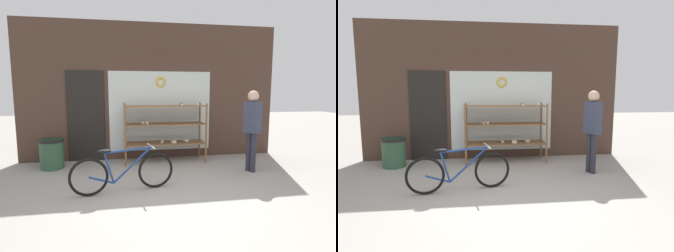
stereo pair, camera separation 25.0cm
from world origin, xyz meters
TOP-DOWN VIEW (x-y plane):
  - ground_plane at (0.00, 0.00)m, footprint 30.00×30.00m
  - storefront_facade at (-0.04, 2.57)m, footprint 6.17×0.13m
  - display_case at (0.25, 2.15)m, footprint 1.86×0.57m
  - bicycle at (-0.71, 0.41)m, footprint 1.68×0.49m
  - pedestrian at (1.86, 1.11)m, footprint 0.29×0.36m
  - trash_bin at (-2.21, 1.99)m, footprint 0.51×0.51m

SIDE VIEW (x-z plane):
  - ground_plane at x=0.00m, z-range 0.00..0.00m
  - bicycle at x=-0.71m, z-range -0.04..0.70m
  - trash_bin at x=-2.21m, z-range 0.03..0.66m
  - display_case at x=0.25m, z-range 0.15..1.52m
  - pedestrian at x=1.86m, z-range 0.15..1.79m
  - storefront_facade at x=-0.04m, z-range -0.04..3.19m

